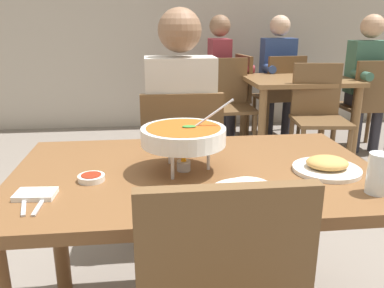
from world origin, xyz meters
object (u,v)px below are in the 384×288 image
(rice_plate, at_px, (248,191))
(patron_bg_middle, at_px, (223,70))
(dining_table_main, at_px, (196,196))
(chair_bg_corner, at_px, (318,110))
(chair_bg_right, at_px, (281,92))
(chair_diner_main, at_px, (181,161))
(drink_glass, at_px, (378,176))
(diner_main, at_px, (180,117))
(chair_bg_middle, at_px, (233,92))
(sauce_dish, at_px, (91,178))
(appetizer_plate, at_px, (327,166))
(curry_bowl, at_px, (184,136))
(patron_bg_right, at_px, (278,69))
(patron_bg_left, at_px, (368,75))
(chair_bg_window, at_px, (228,99))
(dining_table_far, at_px, (298,91))
(chair_bg_left, at_px, (369,101))

(rice_plate, distance_m, patron_bg_middle, 3.15)
(dining_table_main, distance_m, chair_bg_corner, 2.26)
(dining_table_main, bearing_deg, chair_bg_right, 65.42)
(dining_table_main, height_order, patron_bg_middle, patron_bg_middle)
(rice_plate, bearing_deg, chair_bg_corner, 61.12)
(chair_diner_main, bearing_deg, drink_glass, -61.07)
(diner_main, xyz_separation_m, drink_glass, (0.54, -1.00, 0.04))
(chair_bg_middle, xyz_separation_m, chair_bg_right, (0.52, -0.06, 0.00))
(drink_glass, bearing_deg, sauce_dish, 167.45)
(sauce_dish, bearing_deg, chair_bg_corner, 49.25)
(appetizer_plate, bearing_deg, chair_bg_right, 74.16)
(curry_bowl, xyz_separation_m, chair_bg_corner, (1.33, 1.86, -0.34))
(sauce_dish, bearing_deg, patron_bg_right, 61.23)
(diner_main, xyz_separation_m, patron_bg_left, (1.96, 1.55, 0.00))
(appetizer_plate, relative_size, chair_bg_right, 0.27)
(patron_bg_right, bearing_deg, chair_bg_window, -143.53)
(diner_main, distance_m, patron_bg_middle, 2.21)
(dining_table_far, height_order, chair_bg_left, chair_bg_left)
(dining_table_main, distance_m, chair_bg_middle, 2.94)
(drink_glass, bearing_deg, dining_table_far, 74.08)
(dining_table_main, relative_size, drink_glass, 10.18)
(sauce_dish, height_order, chair_bg_right, chair_bg_right)
(curry_bowl, relative_size, patron_bg_middle, 0.25)
(rice_plate, relative_size, chair_bg_window, 0.27)
(dining_table_main, relative_size, curry_bowl, 3.98)
(chair_bg_right, height_order, chair_bg_window, same)
(dining_table_far, height_order, patron_bg_right, patron_bg_right)
(dining_table_main, distance_m, sauce_dish, 0.39)
(diner_main, relative_size, appetizer_plate, 5.46)
(appetizer_plate, bearing_deg, diner_main, 119.77)
(chair_bg_left, bearing_deg, chair_bg_middle, 151.69)
(dining_table_far, xyz_separation_m, chair_bg_window, (-0.66, 0.11, -0.09))
(dining_table_main, bearing_deg, chair_bg_corner, 55.19)
(dining_table_far, bearing_deg, drink_glass, -105.92)
(chair_bg_left, height_order, patron_bg_right, patron_bg_right)
(curry_bowl, bearing_deg, chair_bg_middle, 74.21)
(dining_table_main, relative_size, patron_bg_right, 1.01)
(diner_main, distance_m, curry_bowl, 0.75)
(curry_bowl, xyz_separation_m, dining_table_far, (1.32, 2.32, -0.26))
(chair_bg_right, xyz_separation_m, patron_bg_left, (0.68, -0.50, 0.24))
(chair_diner_main, relative_size, patron_bg_left, 0.69)
(drink_glass, bearing_deg, chair_bg_right, 76.43)
(patron_bg_left, height_order, patron_bg_middle, same)
(chair_diner_main, xyz_separation_m, chair_bg_corner, (1.29, 1.15, 0.00))
(chair_diner_main, distance_m, dining_table_far, 2.06)
(appetizer_plate, distance_m, chair_bg_right, 2.98)
(dining_table_far, relative_size, chair_bg_right, 1.11)
(rice_plate, bearing_deg, patron_bg_left, 54.13)
(diner_main, relative_size, sauce_dish, 14.56)
(patron_bg_middle, bearing_deg, appetizer_plate, -93.37)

